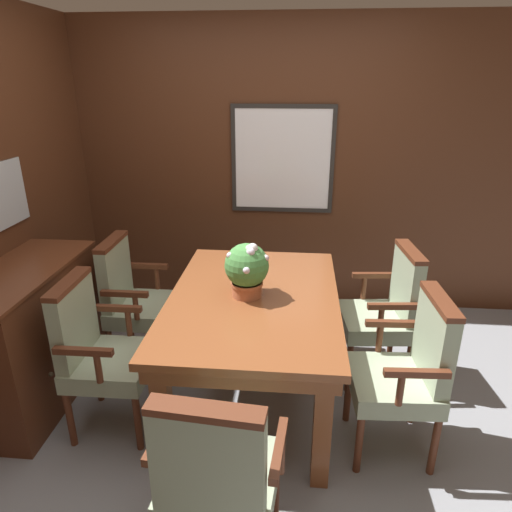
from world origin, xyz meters
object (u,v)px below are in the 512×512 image
object	(u,v)px
chair_right_near	(408,368)
chair_right_far	(386,308)
chair_left_far	(133,296)
chair_head_near	(218,475)
sideboard_cabinet	(32,336)
potted_plant	(247,268)
dining_table	(254,310)
chair_left_near	(98,349)

from	to	relation	value
chair_right_near	chair_right_far	size ratio (longest dim) A/B	1.00
chair_left_far	chair_head_near	xyz separation A→B (m)	(0.86, -1.49, 0.00)
chair_left_far	sideboard_cabinet	world-z (taller)	chair_left_far
chair_head_near	potted_plant	size ratio (longest dim) A/B	2.75
chair_right_near	chair_head_near	distance (m)	1.19
dining_table	chair_right_far	size ratio (longest dim) A/B	1.59
dining_table	sideboard_cabinet	xyz separation A→B (m)	(-1.40, -0.11, -0.19)
sideboard_cabinet	chair_right_near	bearing A→B (deg)	-5.88
chair_right_near	chair_head_near	world-z (taller)	same
chair_left_near	chair_left_far	xyz separation A→B (m)	(-0.03, 0.67, 0.00)
chair_left_far	potted_plant	distance (m)	1.01
chair_left_far	chair_head_near	bearing A→B (deg)	-150.02
chair_right_near	potted_plant	bearing A→B (deg)	-114.25
chair_right_far	sideboard_cabinet	world-z (taller)	chair_right_far
chair_left_far	sideboard_cabinet	distance (m)	0.69
dining_table	chair_right_near	distance (m)	0.94
chair_head_near	chair_right_far	bearing A→B (deg)	-116.46
chair_head_near	sideboard_cabinet	bearing A→B (deg)	-31.91
dining_table	chair_right_far	distance (m)	0.94
dining_table	chair_right_near	size ratio (longest dim) A/B	1.59
dining_table	chair_head_near	world-z (taller)	chair_head_near
chair_right_far	potted_plant	size ratio (longest dim) A/B	2.75
chair_left_far	chair_right_far	bearing A→B (deg)	-90.55
chair_right_far	chair_head_near	bearing A→B (deg)	-36.86
chair_right_far	chair_left_far	xyz separation A→B (m)	(-1.76, 0.01, 0.00)
chair_right_near	chair_left_far	bearing A→B (deg)	-114.77
dining_table	chair_right_near	xyz separation A→B (m)	(0.86, -0.35, -0.12)
chair_head_near	sideboard_cabinet	size ratio (longest dim) A/B	0.86
dining_table	potted_plant	size ratio (longest dim) A/B	4.36
chair_right_near	sideboard_cabinet	bearing A→B (deg)	-98.96
chair_right_far	chair_left_far	size ratio (longest dim) A/B	1.00
chair_right_far	chair_left_far	world-z (taller)	same
potted_plant	sideboard_cabinet	size ratio (longest dim) A/B	0.31
chair_right_near	dining_table	bearing A→B (deg)	-114.95
chair_head_near	potted_plant	xyz separation A→B (m)	(-0.01, 1.14, 0.40)
chair_head_near	sideboard_cabinet	world-z (taller)	chair_head_near
chair_right_far	dining_table	bearing A→B (deg)	-74.10
chair_right_far	sideboard_cabinet	distance (m)	2.31
chair_right_near	sideboard_cabinet	size ratio (longest dim) A/B	0.86
chair_left_near	chair_right_far	size ratio (longest dim) A/B	1.00
chair_right_near	potted_plant	size ratio (longest dim) A/B	2.75
chair_right_far	chair_head_near	xyz separation A→B (m)	(-0.90, -1.48, 0.00)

